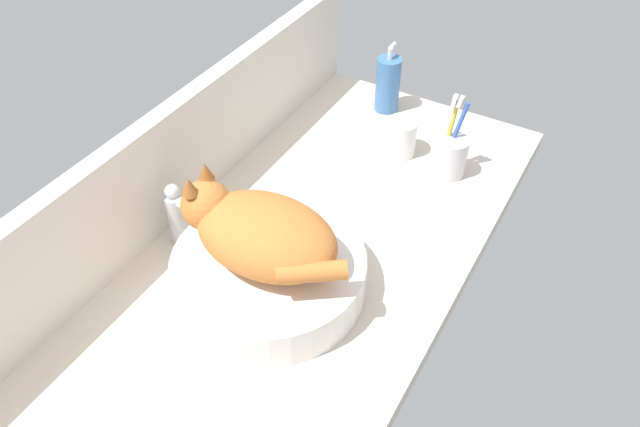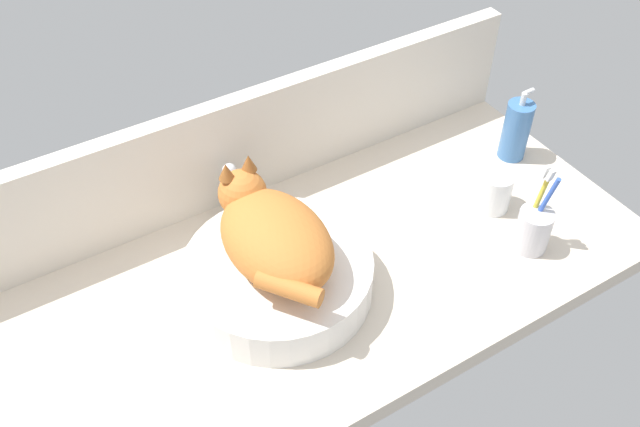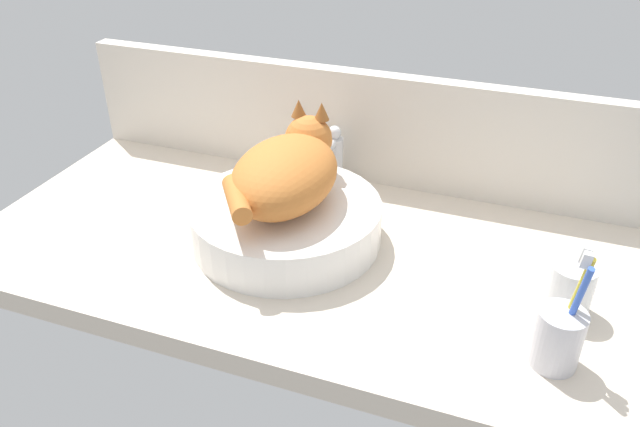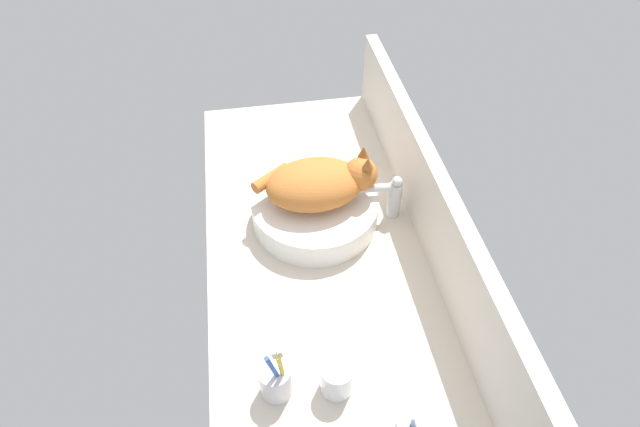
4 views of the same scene
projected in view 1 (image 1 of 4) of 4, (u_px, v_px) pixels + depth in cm
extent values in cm
cube|color=beige|center=(293.00, 268.00, 116.98)|extent=(126.75, 58.70, 4.00)
cube|color=silver|center=(168.00, 166.00, 117.91)|extent=(126.75, 3.60, 23.00)
cylinder|color=white|center=(269.00, 273.00, 108.26)|extent=(33.60, 33.60, 7.61)
ellipsoid|color=#CC7533|center=(266.00, 235.00, 101.94)|extent=(17.48, 25.32, 11.00)
sphere|color=#CC7533|center=(206.00, 205.00, 105.13)|extent=(8.80, 8.80, 8.80)
cone|color=#995726|center=(189.00, 186.00, 100.40)|extent=(2.80, 2.80, 3.20)
cone|color=#995726|center=(206.00, 171.00, 103.22)|extent=(2.80, 2.80, 3.20)
cylinder|color=#CC7533|center=(311.00, 272.00, 95.37)|extent=(8.99, 10.81, 3.20)
cylinder|color=silver|center=(178.00, 219.00, 115.92)|extent=(3.60, 3.60, 11.00)
cylinder|color=silver|center=(194.00, 210.00, 110.53)|extent=(2.93, 10.13, 2.20)
sphere|color=silver|center=(172.00, 192.00, 111.37)|extent=(2.80, 2.80, 2.80)
cylinder|color=#3F72B2|center=(388.00, 84.00, 148.31)|extent=(5.81, 5.81, 13.50)
cylinder|color=silver|center=(390.00, 53.00, 142.76)|extent=(1.20, 1.20, 2.80)
cylinder|color=silver|center=(393.00, 46.00, 142.57)|extent=(2.20, 1.00, 1.00)
cylinder|color=silver|center=(451.00, 157.00, 131.49)|extent=(6.56, 6.56, 8.83)
cylinder|color=blue|center=(454.00, 137.00, 129.21)|extent=(2.12, 3.80, 16.92)
cube|color=white|center=(461.00, 102.00, 123.43)|extent=(1.38, 1.20, 2.58)
cylinder|color=yellow|center=(449.00, 135.00, 129.54)|extent=(2.71, 1.88, 17.02)
cube|color=white|center=(455.00, 100.00, 123.76)|extent=(1.45, 0.94, 2.56)
cylinder|color=white|center=(401.00, 137.00, 137.01)|extent=(6.81, 6.81, 8.36)
cylinder|color=silver|center=(400.00, 144.00, 138.21)|extent=(5.99, 5.99, 4.83)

